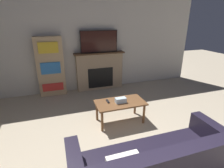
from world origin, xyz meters
The scene contains 7 objects.
wall_back centered at (0.00, 4.35, 1.35)m, with size 6.78×0.06×2.70m.
fireplace centered at (0.24, 4.21, 0.57)m, with size 1.50×0.28×1.14m.
tv centered at (0.24, 4.19, 1.45)m, with size 1.09×0.03×0.63m.
coffee_table centered at (0.16, 2.23, 0.40)m, with size 1.02×0.54×0.46m.
tissue_box centered at (0.16, 2.21, 0.51)m, with size 0.22×0.12×0.10m.
remote_control centered at (-0.08, 2.32, 0.47)m, with size 0.04×0.15×0.02m.
bookshelf centered at (-1.15, 4.19, 0.82)m, with size 0.71×0.29×1.64m.
Camera 1 is at (-1.02, -0.78, 2.07)m, focal length 28.00 mm.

